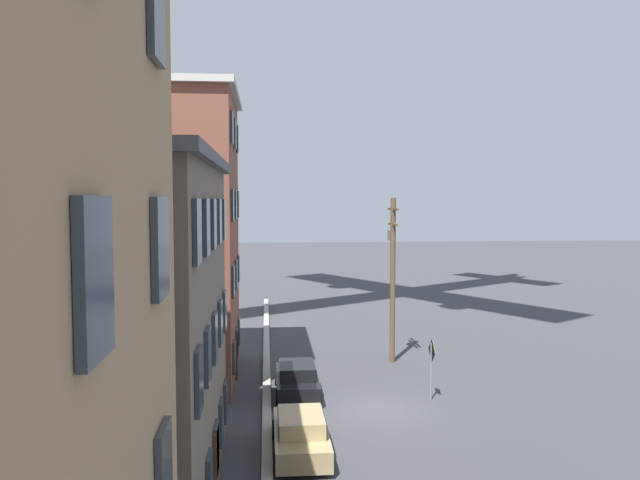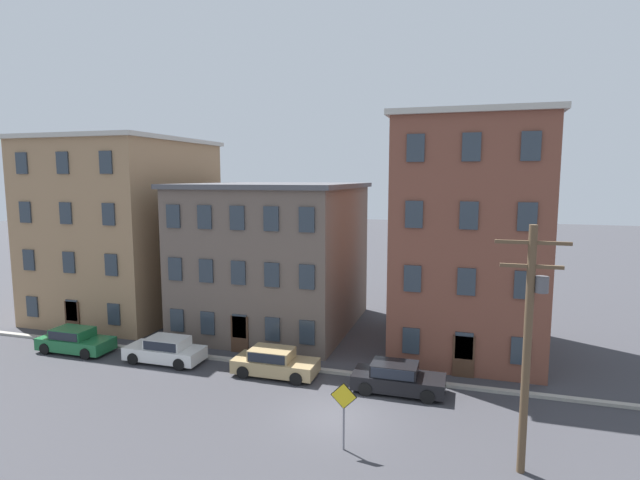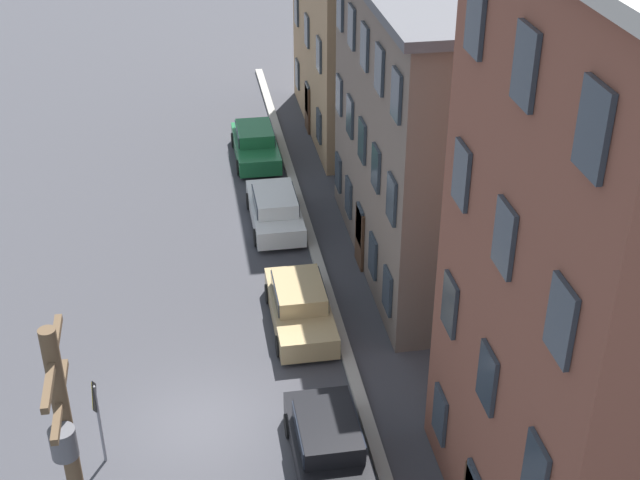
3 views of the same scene
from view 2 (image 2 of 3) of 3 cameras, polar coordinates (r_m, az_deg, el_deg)
name	(u,v)px [view 2 (image 2 of 3)]	position (r m, az deg, el deg)	size (l,w,h in m)	color
ground_plane	(336,415)	(23.08, 1.83, -19.37)	(200.00, 200.00, 0.00)	#38383D
kerb_strip	(358,374)	(27.03, 4.38, -15.08)	(56.00, 0.36, 0.16)	#9E998E
apartment_corner	(126,227)	(40.50, -21.25, 1.42)	(10.39, 12.07, 13.12)	#9E7A56
apartment_midblock	(276,255)	(34.62, -5.09, -1.72)	(11.00, 12.08, 9.90)	#66564C
apartment_far	(468,235)	(30.76, 16.59, 0.52)	(8.62, 9.76, 13.77)	brown
car_green	(75,340)	(33.47, -26.23, -10.17)	(4.40, 1.92, 1.43)	#1E6638
car_white	(166,349)	(29.86, -17.20, -11.82)	(4.40, 1.92, 1.43)	silver
car_tan	(274,361)	(26.93, -5.26, -13.65)	(4.40, 1.92, 1.43)	tan
car_black	(397,377)	(25.20, 8.80, -15.21)	(4.40, 1.92, 1.43)	black
caution_sign	(344,405)	(19.80, 2.73, -18.31)	(1.04, 0.08, 2.67)	slate
utility_pole	(529,337)	(18.69, 22.78, -10.16)	(2.40, 0.44, 8.76)	brown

